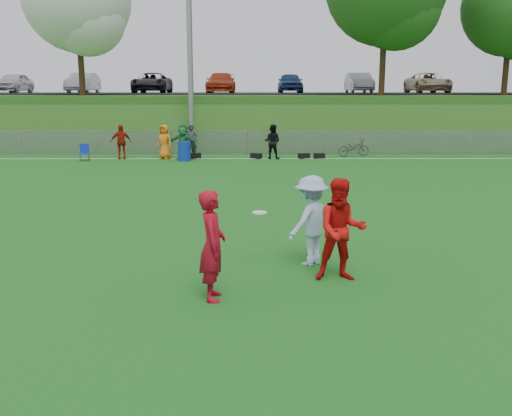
{
  "coord_description": "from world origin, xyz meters",
  "views": [
    {
      "loc": [
        0.34,
        -10.24,
        3.44
      ],
      "look_at": [
        0.39,
        0.5,
        1.18
      ],
      "focal_mm": 40.0,
      "sensor_mm": 36.0,
      "label": 1
    }
  ],
  "objects_px": {
    "frisbee": "(260,213)",
    "player_blue": "(311,221)",
    "player_red_center": "(341,230)",
    "player_red_left": "(212,245)",
    "bicycle": "(354,148)",
    "recycling_bin": "(184,151)"
  },
  "relations": [
    {
      "from": "recycling_bin",
      "to": "bicycle",
      "type": "bearing_deg",
      "value": 11.98
    },
    {
      "from": "frisbee",
      "to": "player_blue",
      "type": "bearing_deg",
      "value": 9.24
    },
    {
      "from": "player_red_center",
      "to": "player_blue",
      "type": "height_order",
      "value": "player_red_center"
    },
    {
      "from": "player_blue",
      "to": "frisbee",
      "type": "relative_size",
      "value": 6.24
    },
    {
      "from": "player_red_center",
      "to": "player_red_left",
      "type": "bearing_deg",
      "value": -156.99
    },
    {
      "from": "player_red_left",
      "to": "player_blue",
      "type": "bearing_deg",
      "value": -45.74
    },
    {
      "from": "frisbee",
      "to": "bicycle",
      "type": "distance_m",
      "value": 19.19
    },
    {
      "from": "recycling_bin",
      "to": "frisbee",
      "type": "bearing_deg",
      "value": -78.32
    },
    {
      "from": "frisbee",
      "to": "recycling_bin",
      "type": "height_order",
      "value": "frisbee"
    },
    {
      "from": "frisbee",
      "to": "bicycle",
      "type": "bearing_deg",
      "value": 74.79
    },
    {
      "from": "recycling_bin",
      "to": "bicycle",
      "type": "relative_size",
      "value": 0.55
    },
    {
      "from": "frisbee",
      "to": "recycling_bin",
      "type": "relative_size",
      "value": 0.31
    },
    {
      "from": "player_blue",
      "to": "frisbee",
      "type": "height_order",
      "value": "player_blue"
    },
    {
      "from": "frisbee",
      "to": "recycling_bin",
      "type": "xyz_separation_m",
      "value": [
        -3.45,
        16.71,
        -0.63
      ]
    },
    {
      "from": "player_red_left",
      "to": "frisbee",
      "type": "height_order",
      "value": "player_red_left"
    },
    {
      "from": "player_red_center",
      "to": "bicycle",
      "type": "relative_size",
      "value": 1.12
    },
    {
      "from": "player_red_center",
      "to": "bicycle",
      "type": "xyz_separation_m",
      "value": [
        3.56,
        19.27,
        -0.5
      ]
    },
    {
      "from": "frisbee",
      "to": "bicycle",
      "type": "relative_size",
      "value": 0.17
    },
    {
      "from": "player_blue",
      "to": "bicycle",
      "type": "distance_m",
      "value": 18.79
    },
    {
      "from": "frisbee",
      "to": "player_red_left",
      "type": "bearing_deg",
      "value": -114.59
    },
    {
      "from": "player_red_left",
      "to": "player_red_center",
      "type": "height_order",
      "value": "player_red_center"
    },
    {
      "from": "player_red_center",
      "to": "recycling_bin",
      "type": "relative_size",
      "value": 2.03
    }
  ]
}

